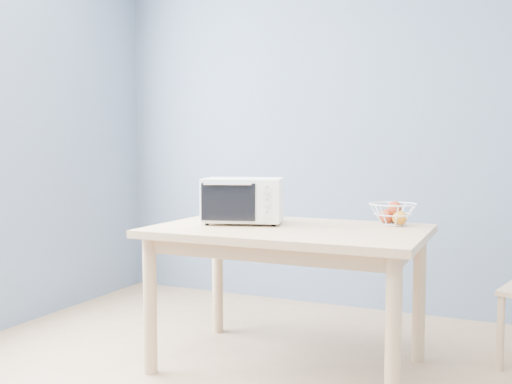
% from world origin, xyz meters
% --- Properties ---
extents(room, '(4.01, 4.51, 2.61)m').
position_xyz_m(room, '(0.00, 0.00, 1.30)').
color(room, tan).
rests_on(room, ground).
extents(dining_table, '(1.40, 0.90, 0.75)m').
position_xyz_m(dining_table, '(-0.11, 0.95, 0.65)').
color(dining_table, tan).
rests_on(dining_table, ground).
extents(toaster_oven, '(0.49, 0.41, 0.25)m').
position_xyz_m(toaster_oven, '(-0.41, 0.99, 0.88)').
color(toaster_oven, white).
rests_on(toaster_oven, dining_table).
extents(fruit_basket, '(0.34, 0.34, 0.13)m').
position_xyz_m(fruit_basket, '(0.38, 1.25, 0.82)').
color(fruit_basket, white).
rests_on(fruit_basket, dining_table).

